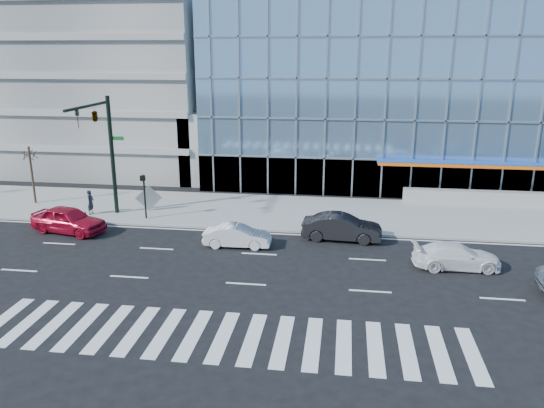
{
  "coord_description": "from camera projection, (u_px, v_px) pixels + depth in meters",
  "views": [
    {
      "loc": [
        4.54,
        -27.4,
        11.03
      ],
      "look_at": [
        0.32,
        3.0,
        2.08
      ],
      "focal_mm": 35.0,
      "sensor_mm": 36.0,
      "label": 1
    }
  ],
  "objects": [
    {
      "name": "ground",
      "position": [
        259.0,
        254.0,
        29.75
      ],
      "size": [
        160.0,
        160.0,
        0.0
      ],
      "primitive_type": "plane",
      "color": "black",
      "rests_on": "ground"
    },
    {
      "name": "sidewalk",
      "position": [
        277.0,
        211.0,
        37.33
      ],
      "size": [
        120.0,
        8.0,
        0.15
      ],
      "primitive_type": "cube",
      "color": "gray",
      "rests_on": "ground"
    },
    {
      "name": "theatre_building",
      "position": [
        447.0,
        88.0,
        50.52
      ],
      "size": [
        42.0,
        26.0,
        15.0
      ],
      "primitive_type": "cube",
      "color": "#729CBF",
      "rests_on": "ground"
    },
    {
      "name": "parking_garage",
      "position": [
        107.0,
        60.0,
        54.31
      ],
      "size": [
        24.0,
        24.0,
        20.0
      ],
      "primitive_type": "cube",
      "color": "gray",
      "rests_on": "ground"
    },
    {
      "name": "ramp_block",
      "position": [
        225.0,
        144.0,
        46.82
      ],
      "size": [
        6.0,
        8.0,
        6.0
      ],
      "primitive_type": "cube",
      "color": "gray",
      "rests_on": "ground"
    },
    {
      "name": "traffic_signal",
      "position": [
        100.0,
        129.0,
        33.82
      ],
      "size": [
        1.14,
        5.74,
        8.0
      ],
      "color": "black",
      "rests_on": "sidewalk"
    },
    {
      "name": "ped_signal_post",
      "position": [
        144.0,
        190.0,
        34.97
      ],
      "size": [
        0.3,
        0.33,
        3.0
      ],
      "color": "black",
      "rests_on": "sidewalk"
    },
    {
      "name": "street_tree_near",
      "position": [
        29.0,
        154.0,
        38.2
      ],
      "size": [
        1.1,
        1.1,
        4.23
      ],
      "color": "#332319",
      "rests_on": "sidewalk"
    },
    {
      "name": "white_suv",
      "position": [
        456.0,
        256.0,
        27.69
      ],
      "size": [
        4.62,
        2.14,
        1.31
      ],
      "primitive_type": "imported",
      "rotation": [
        0.0,
        0.0,
        1.64
      ],
      "color": "white",
      "rests_on": "ground"
    },
    {
      "name": "white_sedan",
      "position": [
        237.0,
        236.0,
        30.75
      ],
      "size": [
        3.94,
        1.48,
        1.28
      ],
      "primitive_type": "imported",
      "rotation": [
        0.0,
        0.0,
        1.6
      ],
      "color": "silver",
      "rests_on": "ground"
    },
    {
      "name": "dark_sedan",
      "position": [
        342.0,
        227.0,
        31.78
      ],
      "size": [
        4.84,
        1.93,
        1.57
      ],
      "primitive_type": "imported",
      "rotation": [
        0.0,
        0.0,
        1.51
      ],
      "color": "black",
      "rests_on": "ground"
    },
    {
      "name": "red_sedan",
      "position": [
        68.0,
        220.0,
        33.09
      ],
      "size": [
        5.13,
        2.93,
        1.64
      ],
      "primitive_type": "imported",
      "rotation": [
        0.0,
        0.0,
        1.35
      ],
      "color": "#A30C26",
      "rests_on": "ground"
    },
    {
      "name": "pedestrian",
      "position": [
        91.0,
        202.0,
        36.28
      ],
      "size": [
        0.42,
        0.63,
        1.68
      ],
      "primitive_type": "imported",
      "rotation": [
        0.0,
        0.0,
        1.54
      ],
      "color": "black",
      "rests_on": "sidewalk"
    },
    {
      "name": "tilted_panel",
      "position": [
        149.0,
        198.0,
        37.0
      ],
      "size": [
        1.75,
        0.67,
        1.84
      ],
      "primitive_type": "cube",
      "rotation": [
        0.0,
        0.8,
        0.34
      ],
      "color": "gray",
      "rests_on": "sidewalk"
    }
  ]
}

